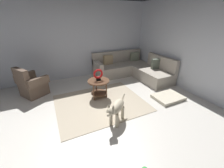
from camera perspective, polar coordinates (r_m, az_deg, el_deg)
ground_plane at (r=3.31m, az=-2.68°, el=-14.97°), size 6.00×6.00×0.10m
wall_back at (r=5.42m, az=-15.72°, el=16.50°), size 6.00×0.12×2.70m
wall_right at (r=4.60m, az=33.84°, el=11.88°), size 0.12×6.00×2.70m
area_rug at (r=3.85m, az=-4.72°, el=-7.61°), size 2.30×1.90×0.01m
sectional_couch at (r=5.56m, az=8.20°, el=6.09°), size 2.20×2.25×0.88m
armchair at (r=4.68m, az=-30.01°, el=-0.48°), size 0.93×1.00×0.88m
side_table at (r=3.92m, az=-5.50°, el=-0.11°), size 0.60×0.60×0.54m
torus_sculpture at (r=3.80m, az=-5.68°, el=3.90°), size 0.28×0.08×0.33m
dog_bed_mat at (r=4.32m, az=21.93°, el=-5.03°), size 0.80×0.60×0.09m
dog at (r=2.96m, az=1.75°, el=-9.97°), size 0.70×0.57×0.63m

